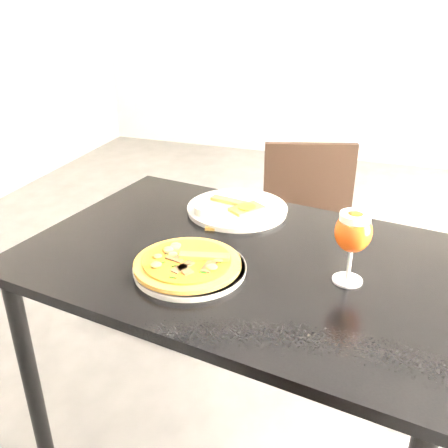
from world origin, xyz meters
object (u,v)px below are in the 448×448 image
(pizza, at_px, (188,262))
(beer_glass, at_px, (353,232))
(dining_table, at_px, (242,282))
(chair_far, at_px, (308,241))

(pizza, distance_m, beer_glass, 0.42)
(dining_table, relative_size, pizza, 4.67)
(dining_table, height_order, beer_glass, beer_glass)
(dining_table, relative_size, chair_far, 1.54)
(pizza, bearing_deg, beer_glass, 11.78)
(chair_far, bearing_deg, dining_table, -114.20)
(dining_table, distance_m, pizza, 0.20)
(beer_glass, bearing_deg, pizza, -168.22)
(pizza, bearing_deg, chair_far, 76.78)
(chair_far, height_order, pizza, chair_far)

